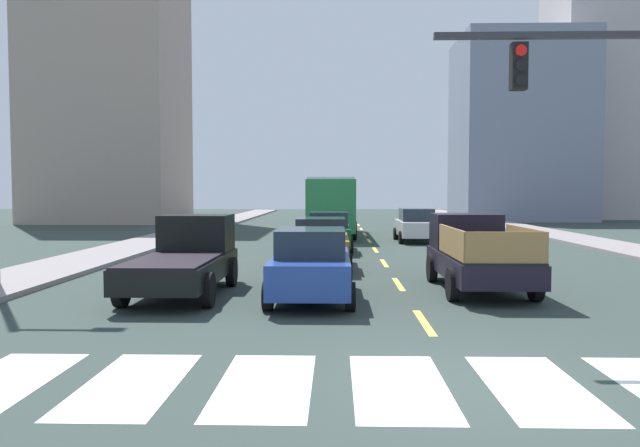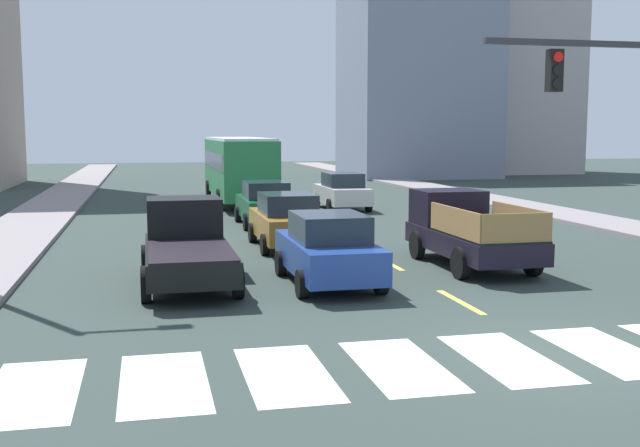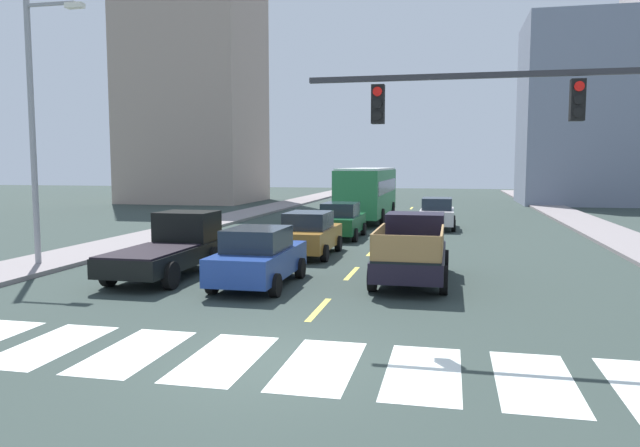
{
  "view_description": "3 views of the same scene",
  "coord_description": "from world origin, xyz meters",
  "px_view_note": "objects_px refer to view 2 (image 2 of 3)",
  "views": [
    {
      "loc": [
        -1.77,
        -8.12,
        2.62
      ],
      "look_at": [
        -2.29,
        12.42,
        1.52
      ],
      "focal_mm": 34.38,
      "sensor_mm": 36.0,
      "label": 1
    },
    {
      "loc": [
        -6.51,
        -11.08,
        3.65
      ],
      "look_at": [
        -1.36,
        11.65,
        0.83
      ],
      "focal_mm": 43.05,
      "sensor_mm": 36.0,
      "label": 2
    },
    {
      "loc": [
        3.12,
        -10.07,
        3.55
      ],
      "look_at": [
        -2.83,
        17.04,
        0.8
      ],
      "focal_mm": 33.6,
      "sensor_mm": 36.0,
      "label": 3
    }
  ],
  "objects_px": {
    "city_bus": "(238,165)",
    "sedan_near_right": "(328,249)",
    "pickup_dark": "(187,245)",
    "sedan_far": "(287,221)",
    "sedan_near_left": "(265,204)",
    "sedan_mid": "(342,191)",
    "pickup_stakebed": "(465,230)"
  },
  "relations": [
    {
      "from": "city_bus",
      "to": "sedan_near_left",
      "type": "xyz_separation_m",
      "value": [
        -0.05,
        -9.18,
        -1.09
      ]
    },
    {
      "from": "pickup_stakebed",
      "to": "sedan_near_left",
      "type": "xyz_separation_m",
      "value": [
        -4.04,
        9.81,
        -0.08
      ]
    },
    {
      "from": "sedan_near_right",
      "to": "sedan_mid",
      "type": "distance_m",
      "value": 17.69
    },
    {
      "from": "pickup_stakebed",
      "to": "sedan_near_right",
      "type": "height_order",
      "value": "pickup_stakebed"
    },
    {
      "from": "sedan_near_right",
      "to": "sedan_near_left",
      "type": "bearing_deg",
      "value": 91.14
    },
    {
      "from": "sedan_far",
      "to": "sedan_near_left",
      "type": "distance_m",
      "value": 5.78
    },
    {
      "from": "city_bus",
      "to": "sedan_near_right",
      "type": "height_order",
      "value": "city_bus"
    },
    {
      "from": "city_bus",
      "to": "sedan_mid",
      "type": "xyz_separation_m",
      "value": [
        4.38,
        -3.89,
        -1.09
      ]
    },
    {
      "from": "pickup_stakebed",
      "to": "sedan_near_right",
      "type": "xyz_separation_m",
      "value": [
        -4.34,
        -1.95,
        -0.08
      ]
    },
    {
      "from": "pickup_dark",
      "to": "sedan_far",
      "type": "height_order",
      "value": "pickup_dark"
    },
    {
      "from": "city_bus",
      "to": "sedan_mid",
      "type": "distance_m",
      "value": 5.96
    },
    {
      "from": "sedan_far",
      "to": "sedan_near_left",
      "type": "xyz_separation_m",
      "value": [
        0.2,
        5.78,
        0.0
      ]
    },
    {
      "from": "sedan_near_left",
      "to": "sedan_near_right",
      "type": "height_order",
      "value": "same"
    },
    {
      "from": "pickup_stakebed",
      "to": "city_bus",
      "type": "bearing_deg",
      "value": 101.33
    },
    {
      "from": "pickup_dark",
      "to": "sedan_near_left",
      "type": "bearing_deg",
      "value": 73.6
    },
    {
      "from": "sedan_far",
      "to": "sedan_near_right",
      "type": "bearing_deg",
      "value": -89.65
    },
    {
      "from": "pickup_dark",
      "to": "sedan_far",
      "type": "xyz_separation_m",
      "value": [
        3.35,
        4.95,
        -0.06
      ]
    },
    {
      "from": "pickup_dark",
      "to": "sedan_near_left",
      "type": "relative_size",
      "value": 1.18
    },
    {
      "from": "city_bus",
      "to": "sedan_near_left",
      "type": "distance_m",
      "value": 9.24
    },
    {
      "from": "sedan_near_left",
      "to": "sedan_near_right",
      "type": "distance_m",
      "value": 11.76
    },
    {
      "from": "city_bus",
      "to": "sedan_near_left",
      "type": "bearing_deg",
      "value": -88.2
    },
    {
      "from": "sedan_near_left",
      "to": "sedan_far",
      "type": "bearing_deg",
      "value": -93.03
    },
    {
      "from": "pickup_stakebed",
      "to": "sedan_mid",
      "type": "xyz_separation_m",
      "value": [
        0.39,
        15.1,
        -0.08
      ]
    },
    {
      "from": "sedan_near_left",
      "to": "sedan_mid",
      "type": "height_order",
      "value": "same"
    },
    {
      "from": "city_bus",
      "to": "sedan_near_right",
      "type": "distance_m",
      "value": 20.97
    },
    {
      "from": "sedan_far",
      "to": "city_bus",
      "type": "bearing_deg",
      "value": 90.3
    },
    {
      "from": "pickup_dark",
      "to": "sedan_mid",
      "type": "bearing_deg",
      "value": 65.42
    },
    {
      "from": "sedan_near_right",
      "to": "pickup_dark",
      "type": "bearing_deg",
      "value": 164.98
    },
    {
      "from": "sedan_far",
      "to": "sedan_near_right",
      "type": "xyz_separation_m",
      "value": [
        -0.09,
        -5.98,
        0.0
      ]
    },
    {
      "from": "sedan_mid",
      "to": "sedan_far",
      "type": "bearing_deg",
      "value": -113.88
    },
    {
      "from": "pickup_stakebed",
      "to": "sedan_mid",
      "type": "bearing_deg",
      "value": 87.97
    },
    {
      "from": "pickup_dark",
      "to": "city_bus",
      "type": "xyz_separation_m",
      "value": [
        3.6,
        19.91,
        1.03
      ]
    }
  ]
}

